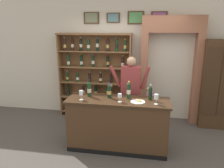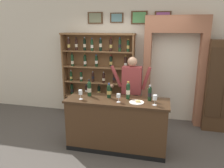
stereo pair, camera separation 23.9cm
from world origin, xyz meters
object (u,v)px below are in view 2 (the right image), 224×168
at_px(tasting_counter, 117,124).
at_px(wine_glass_center, 155,98).
at_px(tasting_bottle_vin_santo, 128,91).
at_px(tasting_bottle_prosecco, 150,93).
at_px(wine_shelf, 98,73).
at_px(side_cabinet, 221,86).
at_px(shopkeeper, 132,88).
at_px(tasting_bottle_brunello, 89,88).
at_px(cheese_plate, 137,102).
at_px(tasting_bottle_super_tuscan, 109,91).
at_px(wine_glass_spare, 118,96).
at_px(wine_glass_right, 80,93).

height_order(tasting_counter, wine_glass_center, wine_glass_center).
relative_size(tasting_bottle_vin_santo, tasting_bottle_prosecco, 1.13).
distance_m(tasting_bottle_prosecco, wine_glass_center, 0.24).
height_order(wine_shelf, tasting_bottle_vin_santo, wine_shelf).
distance_m(side_cabinet, shopkeeper, 1.97).
distance_m(tasting_bottle_vin_santo, wine_glass_center, 0.54).
xyz_separation_m(wine_shelf, tasting_bottle_brunello, (0.23, -1.36, -0.00)).
distance_m(tasting_bottle_vin_santo, cheese_plate, 0.29).
bearing_deg(wine_shelf, shopkeeper, -40.98).
height_order(tasting_bottle_super_tuscan, tasting_bottle_vin_santo, tasting_bottle_vin_santo).
relative_size(tasting_counter, shopkeeper, 1.12).
bearing_deg(wine_glass_center, tasting_bottle_prosecco, 114.44).
xyz_separation_m(side_cabinet, tasting_bottle_vin_santo, (-1.84, -1.20, 0.13)).
distance_m(wine_shelf, wine_glass_center, 2.16).
distance_m(side_cabinet, tasting_bottle_brunello, 2.84).
xyz_separation_m(tasting_bottle_brunello, cheese_plate, (0.92, -0.17, -0.14)).
bearing_deg(cheese_plate, tasting_bottle_prosecco, 38.34).
relative_size(side_cabinet, tasting_counter, 1.06).
relative_size(tasting_bottle_vin_santo, cheese_plate, 1.27).
bearing_deg(wine_glass_center, wine_glass_spare, 179.02).
relative_size(wine_shelf, tasting_bottle_super_tuscan, 7.51).
relative_size(side_cabinet, wine_glass_right, 11.26).
bearing_deg(side_cabinet, wine_glass_right, -151.93).
height_order(wine_shelf, tasting_bottle_super_tuscan, wine_shelf).
distance_m(wine_shelf, wine_glass_right, 1.59).
distance_m(shopkeeper, tasting_bottle_vin_santo, 0.53).
bearing_deg(tasting_bottle_prosecco, wine_glass_center, -65.56).
bearing_deg(cheese_plate, wine_shelf, 127.06).
xyz_separation_m(side_cabinet, tasting_bottle_brunello, (-2.58, -1.20, 0.12)).
bearing_deg(tasting_bottle_brunello, wine_glass_center, -10.65).
xyz_separation_m(tasting_bottle_prosecco, wine_glass_spare, (-0.52, -0.21, -0.03)).
bearing_deg(wine_glass_right, side_cabinet, 28.07).
xyz_separation_m(tasting_counter, wine_glass_right, (-0.65, -0.13, 0.60)).
bearing_deg(wine_glass_right, tasting_bottle_prosecco, 9.97).
relative_size(wine_shelf, tasting_bottle_vin_santo, 6.42).
xyz_separation_m(wine_shelf, tasting_bottle_prosecco, (1.36, -1.37, -0.02)).
height_order(tasting_bottle_prosecco, wine_glass_spare, tasting_bottle_prosecco).
xyz_separation_m(tasting_bottle_super_tuscan, cheese_plate, (0.54, -0.16, -0.12)).
distance_m(tasting_counter, wine_glass_center, 0.91).
xyz_separation_m(wine_shelf, wine_glass_right, (0.14, -1.58, -0.03)).
bearing_deg(shopkeeper, tasting_bottle_prosecco, -53.18).
bearing_deg(tasting_counter, tasting_bottle_brunello, 170.37).
bearing_deg(tasting_bottle_prosecco, tasting_bottle_brunello, 179.46).
relative_size(tasting_bottle_super_tuscan, tasting_bottle_vin_santo, 0.85).
bearing_deg(shopkeeper, wine_glass_right, -137.75).
xyz_separation_m(tasting_counter, wine_glass_spare, (0.05, -0.13, 0.59)).
relative_size(shopkeeper, tasting_bottle_super_tuscan, 5.97).
xyz_separation_m(shopkeeper, tasting_bottle_vin_santo, (0.01, -0.52, 0.10)).
xyz_separation_m(side_cabinet, wine_glass_center, (-1.35, -1.43, 0.10)).
bearing_deg(tasting_bottle_prosecco, wine_glass_right, -170.03).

